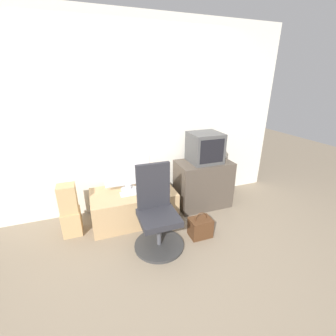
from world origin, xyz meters
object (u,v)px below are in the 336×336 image
main_monitor (128,174)px  keyboard (132,193)px  cardboard_box_lower (72,222)px  handbag (200,227)px  office_chair (157,216)px  mouse (149,191)px  crt_tv (205,148)px

main_monitor → keyboard: size_ratio=1.97×
cardboard_box_lower → handbag: size_ratio=0.94×
office_chair → cardboard_box_lower: office_chair is taller
office_chair → cardboard_box_lower: bearing=150.0°
main_monitor → mouse: 0.37m
handbag → cardboard_box_lower: bearing=158.0°
main_monitor → mouse: size_ratio=11.75×
cardboard_box_lower → main_monitor: bearing=9.0°
office_chair → cardboard_box_lower: 1.12m
main_monitor → cardboard_box_lower: size_ratio=1.94×
office_chair → crt_tv: bearing=34.7°
keyboard → crt_tv: 1.21m
office_chair → cardboard_box_lower: (-0.95, 0.55, -0.21)m
keyboard → handbag: 0.98m
cardboard_box_lower → office_chair: bearing=-30.0°
main_monitor → crt_tv: bearing=-1.6°
main_monitor → office_chair: office_chair is taller
mouse → handbag: (0.49, -0.56, -0.32)m
crt_tv → cardboard_box_lower: crt_tv is taller
office_chair → cardboard_box_lower: size_ratio=3.08×
mouse → crt_tv: size_ratio=0.12×
office_chair → handbag: bearing=-5.5°
crt_tv → main_monitor: bearing=178.4°
cardboard_box_lower → keyboard: bearing=-0.9°
crt_tv → office_chair: bearing=-145.3°
mouse → office_chair: (-0.05, -0.51, -0.07)m
main_monitor → office_chair: 0.76m
crt_tv → handbag: (-0.39, -0.69, -0.79)m
keyboard → office_chair: 0.57m
main_monitor → cardboard_box_lower: (-0.76, -0.12, -0.50)m
crt_tv → cardboard_box_lower: (-1.87, -0.09, -0.76)m
cardboard_box_lower → handbag: 1.61m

